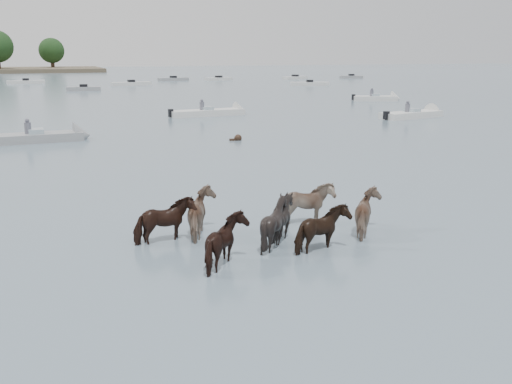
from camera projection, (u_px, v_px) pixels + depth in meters
name	position (u px, v px, depth m)	size (l,w,h in m)	color
ground	(314.00, 230.00, 15.41)	(400.00, 400.00, 0.00)	#495C69
pony_herd	(269.00, 222.00, 14.40)	(6.93, 3.98, 1.41)	black
swimming_pony	(237.00, 139.00, 31.29)	(0.72, 0.44, 0.44)	black
motorboat_b	(51.00, 137.00, 31.06)	(5.60, 1.85, 1.92)	gray
motorboat_c	(217.00, 112.00, 43.95)	(6.62, 2.10, 1.92)	silver
motorboat_d	(418.00, 114.00, 42.58)	(6.09, 2.71, 1.92)	silver
motorboat_e	(382.00, 98.00, 57.53)	(5.16, 3.32, 1.92)	silver
distant_flotilla	(83.00, 83.00, 85.92)	(106.93, 27.31, 0.93)	silver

